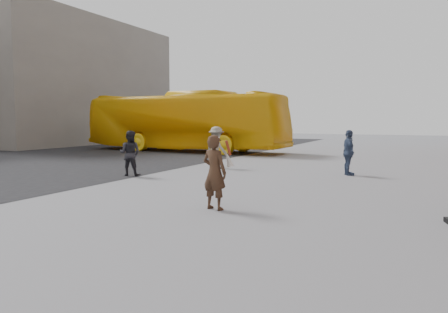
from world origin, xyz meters
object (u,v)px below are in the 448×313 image
at_px(pedestrian_b, 216,147).
at_px(bus, 185,122).
at_px(woman, 215,171).
at_px(pedestrian_a, 130,153).
at_px(pedestrian_c, 349,153).

bearing_deg(pedestrian_b, bus, -28.90).
bearing_deg(pedestrian_b, woman, 138.87).
relative_size(bus, pedestrian_b, 7.69).
bearing_deg(pedestrian_a, pedestrian_b, -128.61).
bearing_deg(pedestrian_c, pedestrian_a, 89.16).
bearing_deg(pedestrian_c, pedestrian_b, 61.12).
xyz_separation_m(bus, pedestrian_a, (4.19, -11.15, -1.03)).
height_order(woman, pedestrian_b, pedestrian_b).
xyz_separation_m(woman, bus, (-9.50, 15.08, 0.97)).
relative_size(woman, pedestrian_c, 1.03).
height_order(bus, pedestrian_b, bus).
xyz_separation_m(pedestrian_a, pedestrian_b, (1.66, 3.64, 0.05)).
relative_size(woman, pedestrian_a, 1.04).
bearing_deg(pedestrian_c, woman, 139.79).
relative_size(pedestrian_b, pedestrian_c, 1.05).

